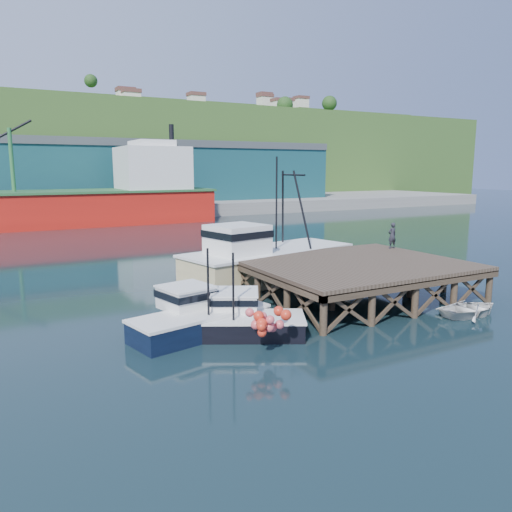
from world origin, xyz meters
TOP-DOWN VIEW (x-y plane):
  - ground at (0.00, 0.00)m, footprint 300.00×300.00m
  - wharf at (5.50, -0.19)m, footprint 12.00×10.00m
  - far_quay at (0.00, 70.00)m, footprint 160.00×40.00m
  - warehouse_mid at (0.00, 65.00)m, footprint 28.00×16.00m
  - warehouse_right at (30.00, 65.00)m, footprint 30.00×16.00m
  - cargo_ship at (-8.46, 48.00)m, footprint 55.50×10.00m
  - hillside at (0.00, 100.00)m, footprint 220.00×50.00m
  - boat_navy at (-5.16, -1.66)m, footprint 6.90×4.31m
  - boat_black at (-3.69, -2.62)m, footprint 6.74×5.71m
  - trawler at (3.10, 6.50)m, footprint 13.04×6.97m
  - dinghy at (8.35, -5.80)m, footprint 3.58×2.61m
  - dockworker at (10.90, 2.76)m, footprint 0.66×0.45m

SIDE VIEW (x-z plane):
  - ground at x=0.00m, z-range 0.00..0.00m
  - dinghy at x=8.35m, z-range 0.00..0.73m
  - boat_black at x=-3.69m, z-range -1.25..2.70m
  - boat_navy at x=-5.16m, z-range -1.22..2.87m
  - far_quay at x=0.00m, z-range 0.00..2.00m
  - trawler at x=3.10m, z-range -2.44..5.85m
  - wharf at x=5.50m, z-range 0.63..3.25m
  - dockworker at x=10.90m, z-range 2.12..3.89m
  - cargo_ship at x=-8.46m, z-range -3.56..10.19m
  - warehouse_mid at x=0.00m, z-range 2.00..11.00m
  - warehouse_right at x=30.00m, z-range 2.00..11.00m
  - hillside at x=0.00m, z-range 0.00..22.00m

